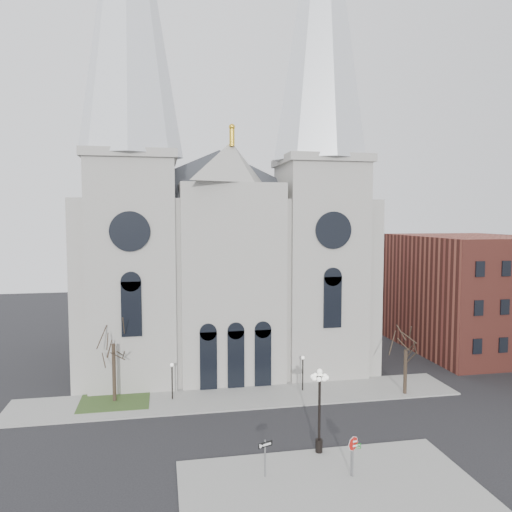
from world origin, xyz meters
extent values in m
plane|color=black|center=(0.00, 0.00, 0.00)|extent=(160.00, 160.00, 0.00)
cube|color=gray|center=(3.00, -5.00, 0.07)|extent=(18.00, 10.00, 0.14)
cube|color=gray|center=(0.00, 11.00, 0.07)|extent=(40.00, 6.00, 0.14)
cube|color=#344D21|center=(-11.00, 12.00, 0.09)|extent=(6.00, 5.00, 0.18)
cube|color=#9C9992|center=(0.00, 26.00, 9.00)|extent=(30.00, 24.00, 18.00)
pyramid|color=#2D3035|center=(0.00, 26.00, 24.00)|extent=(33.00, 26.40, 6.00)
cube|color=#9C9992|center=(-9.50, 17.50, 11.00)|extent=(8.00, 8.00, 22.00)
cylinder|color=black|center=(-9.50, 13.45, 15.00)|extent=(3.60, 0.30, 3.60)
cube|color=#9C9992|center=(9.50, 17.50, 11.00)|extent=(8.00, 8.00, 22.00)
cone|color=silver|center=(9.50, 17.50, 38.00)|extent=(9.92, 9.92, 32.00)
cylinder|color=black|center=(9.50, 13.45, 15.00)|extent=(3.60, 0.30, 3.60)
cube|color=#9C9992|center=(0.00, 16.00, 9.75)|extent=(10.00, 5.00, 19.50)
pyramid|color=#9C9992|center=(0.00, 16.00, 21.50)|extent=(11.00, 5.00, 4.00)
cube|color=brown|center=(30.00, 22.00, 7.00)|extent=(14.00, 18.00, 14.00)
cylinder|color=black|center=(-11.00, 12.00, 2.62)|extent=(0.32, 0.32, 5.25)
cylinder|color=black|center=(15.00, 9.00, 2.10)|extent=(0.32, 0.32, 4.20)
cylinder|color=black|center=(-6.00, 11.50, 1.64)|extent=(0.12, 0.12, 3.00)
sphere|color=white|center=(-6.00, 11.50, 3.24)|extent=(0.32, 0.32, 0.32)
cylinder|color=black|center=(6.00, 11.50, 1.64)|extent=(0.12, 0.12, 3.00)
sphere|color=white|center=(6.00, 11.50, 3.24)|extent=(0.32, 0.32, 0.32)
cylinder|color=slate|center=(4.76, -3.99, 1.40)|extent=(0.10, 0.10, 2.51)
cylinder|color=#B4110C|center=(4.76, -3.99, 2.27)|extent=(0.87, 0.15, 0.87)
cylinder|color=white|center=(4.76, -3.99, 2.27)|extent=(0.93, 0.14, 0.94)
cube|color=white|center=(4.76, -3.99, 2.41)|extent=(0.48, 0.08, 0.11)
cube|color=white|center=(4.76, -3.99, 2.13)|extent=(0.54, 0.09, 0.11)
cylinder|color=black|center=(3.70, -0.50, 2.73)|extent=(0.18, 0.18, 5.17)
cylinder|color=black|center=(3.70, -0.50, 0.59)|extent=(0.49, 0.49, 0.90)
sphere|color=white|center=(3.70, -0.50, 5.82)|extent=(0.36, 0.36, 0.36)
cylinder|color=slate|center=(-0.61, -2.97, 1.31)|extent=(0.10, 0.10, 2.35)
cube|color=black|center=(-0.61, -2.97, 2.21)|extent=(0.97, 0.41, 0.34)
cylinder|color=slate|center=(4.69, -3.89, 1.20)|extent=(0.09, 0.09, 2.12)
cube|color=#0D6017|center=(5.03, -3.88, 2.11)|extent=(0.60, 0.05, 0.14)
cube|color=#0D6017|center=(5.03, -3.88, 1.92)|extent=(0.60, 0.05, 0.14)
camera|label=1|loc=(-6.75, -32.24, 16.33)|focal=35.00mm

